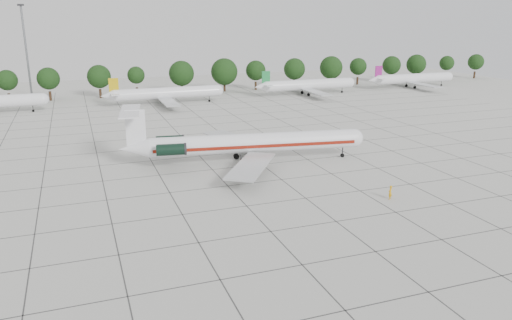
% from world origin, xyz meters
% --- Properties ---
extents(ground, '(260.00, 260.00, 0.00)m').
position_xyz_m(ground, '(0.00, 0.00, 0.00)').
color(ground, beige).
rests_on(ground, ground).
extents(apron_joints, '(170.00, 170.00, 0.02)m').
position_xyz_m(apron_joints, '(0.00, 15.00, 0.01)').
color(apron_joints, '#383838').
rests_on(apron_joints, ground).
extents(main_airliner, '(38.69, 30.23, 9.12)m').
position_xyz_m(main_airliner, '(5.41, 9.86, 3.22)').
color(main_airliner, silver).
rests_on(main_airliner, ground).
extents(ground_crew, '(0.79, 0.74, 1.82)m').
position_xyz_m(ground_crew, '(17.91, -11.96, 0.91)').
color(ground_crew, orange).
rests_on(ground_crew, ground).
extents(bg_airliner_c, '(28.24, 27.20, 7.40)m').
position_xyz_m(bg_airliner_c, '(4.07, 67.82, 2.91)').
color(bg_airliner_c, silver).
rests_on(bg_airliner_c, ground).
extents(bg_airliner_d, '(28.24, 27.20, 7.40)m').
position_xyz_m(bg_airliner_d, '(45.96, 70.06, 2.91)').
color(bg_airliner_d, silver).
rests_on(bg_airliner_d, ground).
extents(bg_airliner_e, '(28.24, 27.20, 7.40)m').
position_xyz_m(bg_airliner_e, '(84.46, 72.18, 2.91)').
color(bg_airliner_e, silver).
rests_on(bg_airliner_e, ground).
extents(tree_line, '(249.86, 8.44, 10.22)m').
position_xyz_m(tree_line, '(-11.68, 85.00, 5.98)').
color(tree_line, '#332114').
rests_on(tree_line, ground).
extents(floodlight_mast, '(1.60, 1.60, 25.45)m').
position_xyz_m(floodlight_mast, '(-30.00, 92.00, 14.28)').
color(floodlight_mast, slate).
rests_on(floodlight_mast, ground).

